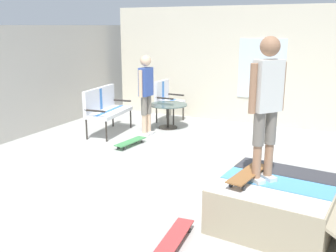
# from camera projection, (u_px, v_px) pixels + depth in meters

# --- Properties ---
(ground_plane) EXTENTS (12.00, 12.00, 0.10)m
(ground_plane) POSITION_uv_depth(u_px,v_px,m) (182.00, 174.00, 6.44)
(ground_plane) COLOR #A8A8A3
(back_wall_cinderblock) EXTENTS (9.00, 0.20, 2.35)m
(back_wall_cinderblock) POSITION_uv_depth(u_px,v_px,m) (1.00, 85.00, 7.83)
(back_wall_cinderblock) COLOR #ADA89E
(back_wall_cinderblock) RESTS_ON ground_plane
(house_facade) EXTENTS (0.23, 6.00, 2.80)m
(house_facade) POSITION_uv_depth(u_px,v_px,m) (227.00, 65.00, 9.59)
(house_facade) COLOR beige
(house_facade) RESTS_ON ground_plane
(skate_ramp) EXTENTS (1.49, 2.14, 0.55)m
(skate_ramp) POSITION_uv_depth(u_px,v_px,m) (278.00, 204.00, 4.64)
(skate_ramp) COLOR tan
(skate_ramp) RESTS_ON ground_plane
(patio_bench) EXTENTS (1.30, 0.68, 1.02)m
(patio_bench) POSITION_uv_depth(u_px,v_px,m) (105.00, 106.00, 8.56)
(patio_bench) COLOR #2D2823
(patio_bench) RESTS_ON ground_plane
(patio_chair_near_house) EXTENTS (0.64, 0.57, 1.02)m
(patio_chair_near_house) POSITION_uv_depth(u_px,v_px,m) (166.00, 97.00, 9.65)
(patio_chair_near_house) COLOR #2D2823
(patio_chair_near_house) RESTS_ON ground_plane
(patio_table) EXTENTS (0.90, 0.90, 0.57)m
(patio_table) POSITION_uv_depth(u_px,v_px,m) (168.00, 111.00, 9.03)
(patio_table) COLOR #2D2823
(patio_table) RESTS_ON ground_plane
(person_watching) EXTENTS (0.48, 0.26, 1.73)m
(person_watching) POSITION_uv_depth(u_px,v_px,m) (146.00, 89.00, 8.34)
(person_watching) COLOR silver
(person_watching) RESTS_ON ground_plane
(person_skater) EXTENTS (0.39, 0.36, 1.68)m
(person_skater) POSITION_uv_depth(u_px,v_px,m) (267.00, 99.00, 4.40)
(person_skater) COLOR silver
(person_skater) RESTS_ON skate_ramp
(skateboard_by_bench) EXTENTS (0.82, 0.30, 0.10)m
(skateboard_by_bench) POSITION_uv_depth(u_px,v_px,m) (131.00, 142.00, 7.75)
(skateboard_by_bench) COLOR #3F8C4C
(skateboard_by_bench) RESTS_ON ground_plane
(skateboard_spare) EXTENTS (0.82, 0.28, 0.10)m
(skateboard_spare) POSITION_uv_depth(u_px,v_px,m) (175.00, 237.00, 4.27)
(skateboard_spare) COLOR #B23838
(skateboard_spare) RESTS_ON ground_plane
(skateboard_on_ramp) EXTENTS (0.82, 0.32, 0.10)m
(skateboard_on_ramp) POSITION_uv_depth(u_px,v_px,m) (248.00, 174.00, 4.60)
(skateboard_on_ramp) COLOR brown
(skateboard_on_ramp) RESTS_ON skate_ramp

